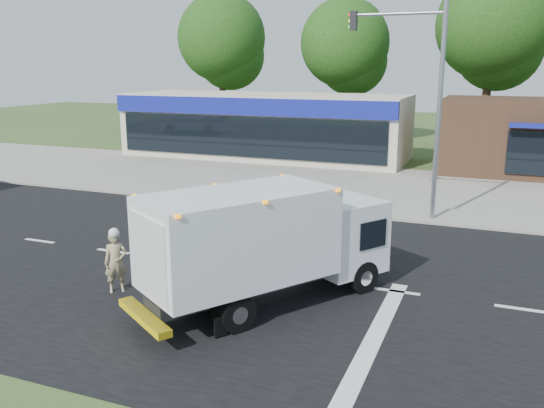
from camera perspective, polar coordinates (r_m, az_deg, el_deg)
The scene contains 11 objects.
ground at distance 16.33m, azimuth 1.77°, elevation -7.22°, with size 120.00×120.00×0.00m, color #385123.
road_asphalt at distance 16.33m, azimuth 1.77°, elevation -7.20°, with size 60.00×14.00×0.02m, color black.
sidewalk at distance 23.84m, azimuth 8.54°, elevation -0.47°, with size 60.00×2.40×0.12m, color gray.
parking_apron at distance 29.40m, azimuth 11.17°, elevation 2.00°, with size 60.00×9.00×0.02m, color gray.
lane_markings at distance 14.74m, azimuth 4.95°, elevation -9.56°, with size 55.20×7.00×0.01m.
ems_box_truck at distance 13.97m, azimuth -0.75°, elevation -3.42°, with size 5.37×6.75×2.97m.
emergency_worker at distance 15.55m, azimuth -15.22°, elevation -5.43°, with size 0.70×0.68×1.74m.
retail_strip_mall at distance 37.29m, azimuth -0.72°, elevation 7.80°, with size 18.00×6.20×4.00m.
brown_storefront at distance 34.59m, azimuth 24.78°, elevation 6.08°, with size 10.00×6.70×4.00m.
traffic_signal_pole at distance 22.15m, azimuth 14.66°, elevation 10.91°, with size 3.51×0.25×8.00m.
background_trees at distance 42.97m, azimuth 14.20°, elevation 15.35°, with size 36.77×7.39×12.10m.
Camera 1 is at (5.19, -14.35, 5.82)m, focal length 38.00 mm.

